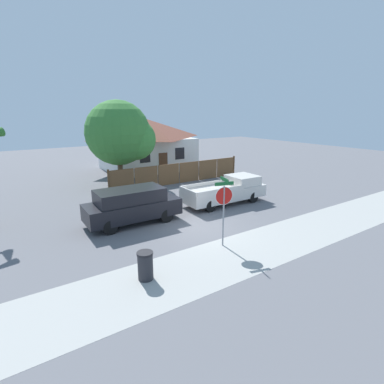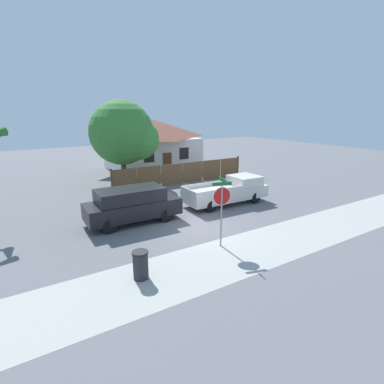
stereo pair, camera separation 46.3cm
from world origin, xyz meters
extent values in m
plane|color=slate|center=(0.00, 0.00, 0.00)|extent=(80.00, 80.00, 0.00)
cube|color=#A3A39E|center=(0.00, -3.60, 0.00)|extent=(36.00, 3.20, 0.01)
cube|color=brown|center=(-0.60, 8.57, 0.83)|extent=(1.88, 0.06, 1.66)
cube|color=brown|center=(1.35, 8.57, 0.83)|extent=(1.88, 0.06, 1.66)
cube|color=brown|center=(3.31, 8.57, 0.83)|extent=(1.88, 0.06, 1.66)
cube|color=brown|center=(5.27, 8.57, 0.83)|extent=(1.88, 0.06, 1.66)
cube|color=brown|center=(7.22, 8.57, 0.83)|extent=(1.88, 0.06, 1.66)
cube|color=brown|center=(9.18, 8.57, 0.83)|extent=(1.88, 0.06, 1.66)
cube|color=brown|center=(-1.58, 8.57, 0.88)|extent=(0.12, 0.12, 1.76)
cube|color=brown|center=(10.16, 8.57, 0.88)|extent=(0.12, 0.12, 1.76)
cube|color=white|center=(4.93, 15.77, 1.55)|extent=(8.10, 6.56, 3.11)
pyramid|color=brown|center=(4.93, 15.77, 4.04)|extent=(8.74, 7.08, 1.86)
cube|color=black|center=(3.11, 12.47, 1.80)|extent=(1.00, 0.04, 1.10)
cube|color=black|center=(6.75, 12.47, 1.80)|extent=(1.00, 0.04, 1.10)
cube|color=brown|center=(4.93, 12.47, 1.00)|extent=(0.90, 0.04, 2.00)
cylinder|color=brown|center=(0.01, 10.42, 1.14)|extent=(0.40, 0.40, 2.29)
sphere|color=#387A33|center=(0.01, 10.42, 4.12)|extent=(4.90, 4.90, 4.90)
sphere|color=#3C8437|center=(1.11, 9.81, 3.63)|extent=(3.19, 3.19, 3.19)
cone|color=#2D6B28|center=(-7.86, 5.46, 4.67)|extent=(0.44, 1.62, 0.68)
cube|color=black|center=(-2.45, 2.19, 0.77)|extent=(4.94, 2.01, 0.85)
cube|color=black|center=(-2.57, 2.19, 1.54)|extent=(3.47, 1.83, 0.68)
cube|color=black|center=(-0.94, 2.16, 1.54)|extent=(0.09, 1.69, 0.57)
cylinder|color=black|center=(-0.91, 3.01, 0.36)|extent=(0.73, 0.22, 0.73)
cylinder|color=black|center=(-0.94, 1.31, 0.36)|extent=(0.73, 0.22, 0.73)
cylinder|color=black|center=(-3.95, 3.07, 0.36)|extent=(0.73, 0.22, 0.73)
cylinder|color=black|center=(-3.98, 1.37, 0.36)|extent=(0.73, 0.22, 0.73)
cube|color=silver|center=(3.75, 2.19, 0.70)|extent=(5.56, 2.04, 0.74)
cube|color=silver|center=(5.27, 2.16, 1.37)|extent=(1.80, 1.81, 0.60)
cube|color=silver|center=(2.83, 3.13, 1.20)|extent=(3.47, 0.14, 0.26)
cube|color=silver|center=(2.80, 1.29, 1.20)|extent=(3.47, 0.14, 0.26)
cube|color=silver|center=(1.03, 2.24, 1.20)|extent=(0.11, 1.84, 0.26)
cylinder|color=black|center=(5.47, 3.01, 0.35)|extent=(0.70, 0.22, 0.70)
cylinder|color=black|center=(5.44, 1.30, 0.35)|extent=(0.70, 0.22, 0.70)
cylinder|color=black|center=(2.05, 3.08, 0.35)|extent=(0.70, 0.22, 0.70)
cylinder|color=black|center=(2.02, 1.36, 0.35)|extent=(0.70, 0.22, 0.70)
cylinder|color=gray|center=(-0.27, -2.57, 1.35)|extent=(0.07, 0.07, 2.70)
cylinder|color=red|center=(-0.27, -2.57, 2.27)|extent=(0.73, 0.22, 0.75)
cylinder|color=white|center=(-0.27, -2.57, 2.27)|extent=(0.77, 0.22, 0.80)
cube|color=#19602D|center=(-0.27, -2.57, 2.80)|extent=(0.83, 0.25, 0.15)
cube|color=#19602D|center=(-0.27, -2.57, 2.98)|extent=(0.23, 0.75, 0.15)
cylinder|color=#28282D|center=(-4.28, -3.20, 0.48)|extent=(0.54, 0.54, 0.96)
cylinder|color=black|center=(-4.28, -3.20, 1.00)|extent=(0.57, 0.57, 0.08)
camera|label=1|loc=(-8.15, -11.93, 5.76)|focal=28.00mm
camera|label=2|loc=(-7.76, -12.19, 5.76)|focal=28.00mm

